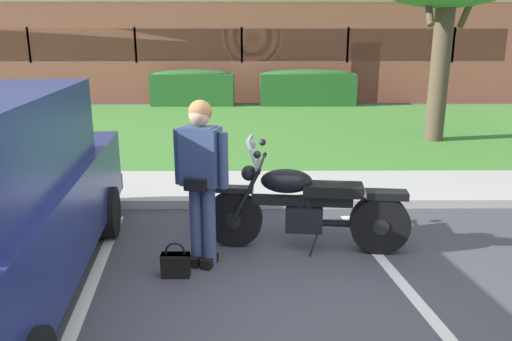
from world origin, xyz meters
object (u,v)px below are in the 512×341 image
hedge_left (193,87)px  hedge_center_left (307,87)px  brick_building (244,45)px  handbag (176,263)px  motorcycle (313,207)px  rider_person (201,172)px

hedge_left → hedge_center_left: same height
hedge_left → brick_building: brick_building is taller
handbag → brick_building: bearing=88.8°
handbag → hedge_left: size_ratio=0.13×
motorcycle → hedge_center_left: 11.65m
motorcycle → brick_building: 18.43m
hedge_center_left → brick_building: bearing=108.2°
hedge_left → hedge_center_left: 3.85m
rider_person → hedge_left: 12.06m
hedge_left → brick_building: (1.63, 6.75, 1.28)m
hedge_left → brick_building: size_ratio=0.13×
hedge_center_left → motorcycle: bearing=-95.8°
rider_person → handbag: 0.93m
rider_person → hedge_center_left: (2.36, 11.96, -0.34)m
motorcycle → rider_person: (-1.17, -0.37, 0.50)m
hedge_center_left → handbag: bearing=-102.0°
rider_person → brick_building: brick_building is taller
handbag → hedge_left: hedge_left is taller
handbag → hedge_center_left: 12.53m
rider_person → brick_building: 18.74m
rider_person → brick_building: (0.15, 18.71, 0.94)m
motorcycle → hedge_center_left: (1.19, 11.59, 0.16)m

